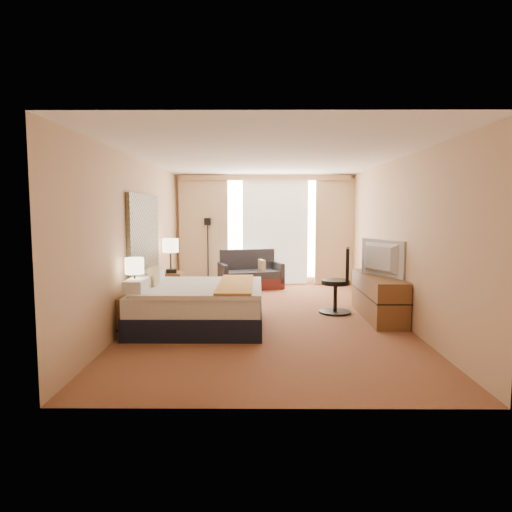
{
  "coord_description": "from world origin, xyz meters",
  "views": [
    {
      "loc": [
        -0.14,
        -7.41,
        1.77
      ],
      "look_at": [
        -0.19,
        0.4,
        0.98
      ],
      "focal_mm": 32.0,
      "sensor_mm": 36.0,
      "label": 1
    }
  ],
  "objects_px": {
    "desk_chair": "(339,284)",
    "bed": "(198,305)",
    "floor_lamp": "(208,238)",
    "lamp_left": "(134,267)",
    "nightstand_left": "(137,315)",
    "nightstand_right": "(171,286)",
    "media_dresser": "(378,296)",
    "lamp_right": "(170,246)",
    "television": "(378,258)",
    "loveseat": "(250,276)"
  },
  "relations": [
    {
      "from": "loveseat",
      "to": "floor_lamp",
      "type": "height_order",
      "value": "floor_lamp"
    },
    {
      "from": "lamp_left",
      "to": "nightstand_right",
      "type": "bearing_deg",
      "value": 89.74
    },
    {
      "from": "desk_chair",
      "to": "television",
      "type": "relative_size",
      "value": 1.1
    },
    {
      "from": "loveseat",
      "to": "floor_lamp",
      "type": "distance_m",
      "value": 1.39
    },
    {
      "from": "nightstand_right",
      "to": "loveseat",
      "type": "xyz_separation_m",
      "value": [
        1.54,
        1.4,
        0.01
      ]
    },
    {
      "from": "media_dresser",
      "to": "lamp_right",
      "type": "height_order",
      "value": "lamp_right"
    },
    {
      "from": "media_dresser",
      "to": "nightstand_left",
      "type": "bearing_deg",
      "value": -164.16
    },
    {
      "from": "nightstand_left",
      "to": "floor_lamp",
      "type": "relative_size",
      "value": 0.35
    },
    {
      "from": "lamp_left",
      "to": "nightstand_left",
      "type": "bearing_deg",
      "value": 75.84
    },
    {
      "from": "lamp_left",
      "to": "lamp_right",
      "type": "relative_size",
      "value": 0.84
    },
    {
      "from": "nightstand_right",
      "to": "loveseat",
      "type": "distance_m",
      "value": 2.08
    },
    {
      "from": "media_dresser",
      "to": "lamp_left",
      "type": "xyz_separation_m",
      "value": [
        -3.71,
        -1.1,
        0.63
      ]
    },
    {
      "from": "nightstand_right",
      "to": "lamp_left",
      "type": "distance_m",
      "value": 2.64
    },
    {
      "from": "nightstand_right",
      "to": "lamp_left",
      "type": "height_order",
      "value": "lamp_left"
    },
    {
      "from": "lamp_right",
      "to": "desk_chair",
      "type": "bearing_deg",
      "value": -20.84
    },
    {
      "from": "bed",
      "to": "desk_chair",
      "type": "height_order",
      "value": "desk_chair"
    },
    {
      "from": "nightstand_left",
      "to": "lamp_left",
      "type": "height_order",
      "value": "lamp_left"
    },
    {
      "from": "lamp_left",
      "to": "television",
      "type": "height_order",
      "value": "television"
    },
    {
      "from": "nightstand_left",
      "to": "nightstand_right",
      "type": "xyz_separation_m",
      "value": [
        0.0,
        2.5,
        0.0
      ]
    },
    {
      "from": "lamp_right",
      "to": "television",
      "type": "xyz_separation_m",
      "value": [
        3.66,
        -1.57,
        -0.07
      ]
    },
    {
      "from": "nightstand_left",
      "to": "lamp_right",
      "type": "bearing_deg",
      "value": 90.15
    },
    {
      "from": "nightstand_right",
      "to": "desk_chair",
      "type": "height_order",
      "value": "desk_chair"
    },
    {
      "from": "bed",
      "to": "floor_lamp",
      "type": "bearing_deg",
      "value": 94.1
    },
    {
      "from": "lamp_right",
      "to": "nightstand_left",
      "type": "bearing_deg",
      "value": -89.85
    },
    {
      "from": "nightstand_left",
      "to": "media_dresser",
      "type": "distance_m",
      "value": 3.85
    },
    {
      "from": "nightstand_left",
      "to": "lamp_right",
      "type": "xyz_separation_m",
      "value": [
        -0.01,
        2.55,
        0.79
      ]
    },
    {
      "from": "bed",
      "to": "loveseat",
      "type": "distance_m",
      "value": 3.57
    },
    {
      "from": "television",
      "to": "bed",
      "type": "bearing_deg",
      "value": 76.86
    },
    {
      "from": "desk_chair",
      "to": "media_dresser",
      "type": "bearing_deg",
      "value": -15.89
    },
    {
      "from": "floor_lamp",
      "to": "lamp_left",
      "type": "distance_m",
      "value": 4.43
    },
    {
      "from": "nightstand_right",
      "to": "lamp_left",
      "type": "relative_size",
      "value": 0.99
    },
    {
      "from": "loveseat",
      "to": "television",
      "type": "relative_size",
      "value": 1.5
    },
    {
      "from": "loveseat",
      "to": "desk_chair",
      "type": "height_order",
      "value": "desk_chair"
    },
    {
      "from": "bed",
      "to": "television",
      "type": "distance_m",
      "value": 2.97
    },
    {
      "from": "loveseat",
      "to": "television",
      "type": "bearing_deg",
      "value": -70.59
    },
    {
      "from": "desk_chair",
      "to": "bed",
      "type": "bearing_deg",
      "value": -145.62
    },
    {
      "from": "nightstand_right",
      "to": "lamp_left",
      "type": "xyz_separation_m",
      "value": [
        -0.01,
        -2.55,
        0.7
      ]
    },
    {
      "from": "nightstand_right",
      "to": "television",
      "type": "relative_size",
      "value": 0.54
    },
    {
      "from": "desk_chair",
      "to": "television",
      "type": "xyz_separation_m",
      "value": [
        0.54,
        -0.39,
        0.49
      ]
    },
    {
      "from": "nightstand_right",
      "to": "bed",
      "type": "bearing_deg",
      "value": -68.91
    },
    {
      "from": "nightstand_left",
      "to": "loveseat",
      "type": "xyz_separation_m",
      "value": [
        1.54,
        3.9,
        0.01
      ]
    },
    {
      "from": "floor_lamp",
      "to": "lamp_right",
      "type": "xyz_separation_m",
      "value": [
        -0.53,
        -1.8,
        -0.06
      ]
    },
    {
      "from": "lamp_left",
      "to": "lamp_right",
      "type": "distance_m",
      "value": 2.59
    },
    {
      "from": "media_dresser",
      "to": "lamp_left",
      "type": "distance_m",
      "value": 3.92
    },
    {
      "from": "loveseat",
      "to": "lamp_left",
      "type": "height_order",
      "value": "lamp_left"
    },
    {
      "from": "bed",
      "to": "lamp_right",
      "type": "xyz_separation_m",
      "value": [
        -0.82,
        2.15,
        0.72
      ]
    },
    {
      "from": "bed",
      "to": "television",
      "type": "bearing_deg",
      "value": 11.35
    },
    {
      "from": "nightstand_right",
      "to": "bed",
      "type": "relative_size",
      "value": 0.29
    },
    {
      "from": "nightstand_left",
      "to": "media_dresser",
      "type": "xyz_separation_m",
      "value": [
        3.7,
        1.05,
        0.07
      ]
    },
    {
      "from": "television",
      "to": "floor_lamp",
      "type": "bearing_deg",
      "value": 18.25
    }
  ]
}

